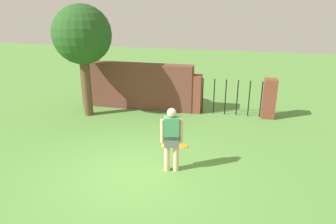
{
  "coord_description": "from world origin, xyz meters",
  "views": [
    {
      "loc": [
        2.29,
        -6.36,
        4.01
      ],
      "look_at": [
        0.41,
        1.8,
        1.0
      ],
      "focal_mm": 33.94,
      "sensor_mm": 36.0,
      "label": 1
    }
  ],
  "objects_px": {
    "person": "(172,137)",
    "frisbee_yellow": "(166,145)",
    "tree": "(82,36)",
    "frisbee_orange": "(183,146)"
  },
  "relations": [
    {
      "from": "tree",
      "to": "frisbee_orange",
      "type": "relative_size",
      "value": 14.31
    },
    {
      "from": "frisbee_orange",
      "to": "person",
      "type": "bearing_deg",
      "value": -91.86
    },
    {
      "from": "tree",
      "to": "frisbee_yellow",
      "type": "xyz_separation_m",
      "value": [
        3.34,
        -1.92,
        -2.81
      ]
    },
    {
      "from": "person",
      "to": "frisbee_orange",
      "type": "xyz_separation_m",
      "value": [
        0.04,
        1.38,
        -0.89
      ]
    },
    {
      "from": "person",
      "to": "frisbee_yellow",
      "type": "distance_m",
      "value": 1.64
    },
    {
      "from": "person",
      "to": "frisbee_yellow",
      "type": "relative_size",
      "value": 6.0
    },
    {
      "from": "person",
      "to": "frisbee_yellow",
      "type": "xyz_separation_m",
      "value": [
        -0.45,
        1.31,
        -0.89
      ]
    },
    {
      "from": "person",
      "to": "frisbee_orange",
      "type": "relative_size",
      "value": 6.0
    },
    {
      "from": "frisbee_orange",
      "to": "frisbee_yellow",
      "type": "height_order",
      "value": "same"
    },
    {
      "from": "frisbee_yellow",
      "to": "tree",
      "type": "bearing_deg",
      "value": 150.15
    }
  ]
}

